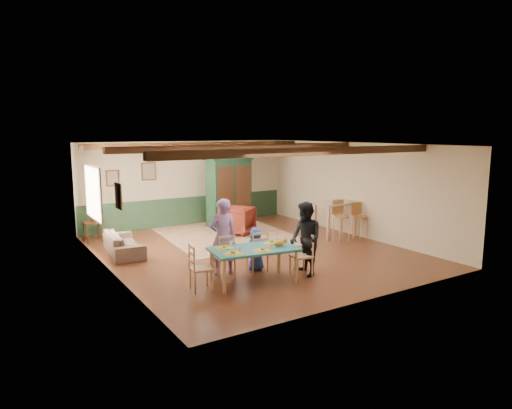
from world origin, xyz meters
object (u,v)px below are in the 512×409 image
dining_chair_far_left (224,255)px  armoire (229,191)px  dining_table (254,265)px  cat (279,243)px  person_woman (305,239)px  person_man (223,237)px  table_lamp (92,212)px  dining_chair_end_right (301,255)px  armchair (237,221)px  sofa (124,243)px  counter_table (335,220)px  bar_stool_left (341,221)px  dining_chair_end_left (201,267)px  person_child (256,249)px  dining_chair_far_right (257,251)px  end_table (93,231)px  bar_stool_right (360,221)px

dining_chair_far_left → armoire: armoire is taller
dining_table → armoire: size_ratio=0.77×
armoire → cat: bearing=-116.2°
person_woman → armoire: armoire is taller
person_man → table_lamp: 4.76m
dining_chair_end_right → armchair: dining_chair_end_right is taller
dining_chair_far_left → dining_chair_end_right: bearing=155.1°
sofa → table_lamp: size_ratio=3.51×
dining_table → counter_table: size_ratio=1.40×
bar_stool_left → dining_chair_end_left: bearing=-156.7°
person_man → bar_stool_left: bearing=-159.5°
person_child → sofa: (-2.09, 2.85, -0.21)m
dining_chair_far_left → counter_table: bearing=-153.5°
dining_chair_far_right → dining_chair_end_right: 0.99m
dining_chair_end_right → end_table: dining_chair_end_right is taller
counter_table → bar_stool_right: (0.43, -0.57, 0.01)m
cat → sofa: 4.30m
dining_chair_far_right → cat: 0.86m
person_man → counter_table: 4.58m
armoire → dining_chair_end_right: bearing=-110.6°
end_table → bar_stool_left: 6.85m
dining_chair_end_left → person_woman: (2.25, -0.32, 0.33)m
dining_table → armoire: 5.82m
person_child → bar_stool_left: (3.42, 1.02, 0.09)m
person_man → end_table: (-1.69, 4.45, -0.53)m
end_table → cat: bearing=-65.6°
cat → dining_chair_far_right: bearing=100.4°
dining_chair_far_right → dining_table: bearing=60.9°
sofa → table_lamp: bearing=16.8°
bar_stool_right → dining_table: bearing=-160.4°
dining_table → sofa: dining_table is taller
person_man → bar_stool_right: bearing=-162.3°
person_woman → sofa: bearing=-135.0°
person_man → sofa: 3.10m
dining_chair_far_right → bar_stool_left: bar_stool_left is taller
armoire → end_table: size_ratio=3.87×
sofa → end_table: 1.75m
dining_table → sofa: 3.89m
dining_chair_end_left → sofa: (-0.52, 3.39, -0.18)m
dining_table → dining_chair_end_left: size_ratio=1.89×
person_child → dining_chair_far_right: bearing=90.0°
table_lamp → counter_table: bearing=-27.0°
table_lamp → counter_table: table_lamp is taller
dining_chair_end_left → table_lamp: (-0.88, 5.11, 0.39)m
dining_chair_end_left → armchair: bearing=-29.5°
dining_chair_end_left → cat: (1.58, -0.32, 0.35)m
dining_chair_far_left → dining_chair_far_right: size_ratio=1.00×
dining_chair_end_right → person_man: 1.70m
sofa → bar_stool_left: bearing=-103.2°
person_child → table_lamp: table_lamp is taller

